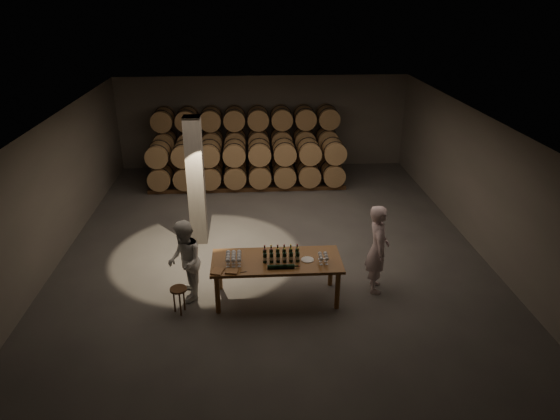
{
  "coord_description": "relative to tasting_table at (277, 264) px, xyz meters",
  "views": [
    {
      "loc": [
        -0.48,
        -11.2,
        5.85
      ],
      "look_at": [
        0.2,
        -0.49,
        1.1
      ],
      "focal_mm": 32.0,
      "sensor_mm": 36.0,
      "label": 1
    }
  ],
  "objects": [
    {
      "name": "notebook_near",
      "position": [
        -0.88,
        -0.41,
        0.12
      ],
      "size": [
        0.26,
        0.23,
        0.03
      ],
      "primitive_type": "cube",
      "rotation": [
        0.0,
        0.0,
        -0.18
      ],
      "color": "#946236",
      "rests_on": "tasting_table"
    },
    {
      "name": "notebook_corner",
      "position": [
        -1.16,
        -0.38,
        0.12
      ],
      "size": [
        0.27,
        0.31,
        0.02
      ],
      "primitive_type": "cube",
      "rotation": [
        0.0,
        0.0,
        -0.29
      ],
      "color": "#946236",
      "rests_on": "tasting_table"
    },
    {
      "name": "tasting_table",
      "position": [
        0.0,
        0.0,
        0.0
      ],
      "size": [
        2.6,
        1.1,
        0.9
      ],
      "color": "brown",
      "rests_on": "ground"
    },
    {
      "name": "room",
      "position": [
        -1.8,
        2.7,
        0.8
      ],
      "size": [
        12.0,
        12.0,
        12.0
      ],
      "color": "#514E4C",
      "rests_on": "ground"
    },
    {
      "name": "bottle_cluster",
      "position": [
        0.09,
        -0.02,
        0.21
      ],
      "size": [
        0.73,
        0.23,
        0.31
      ],
      "color": "black",
      "rests_on": "tasting_table"
    },
    {
      "name": "plate",
      "position": [
        0.62,
        -0.04,
        0.11
      ],
      "size": [
        0.26,
        0.26,
        0.01
      ],
      "primitive_type": "cylinder",
      "color": "silver",
      "rests_on": "tasting_table"
    },
    {
      "name": "lying_bottles",
      "position": [
        0.08,
        -0.34,
        0.14
      ],
      "size": [
        0.62,
        0.08,
        0.08
      ],
      "color": "black",
      "rests_on": "tasting_table"
    },
    {
      "name": "stool",
      "position": [
        -1.93,
        -0.38,
        -0.34
      ],
      "size": [
        0.33,
        0.33,
        0.55
      ],
      "rotation": [
        0.0,
        0.0,
        0.24
      ],
      "color": "brown",
      "rests_on": "ground"
    },
    {
      "name": "person_woman",
      "position": [
        -1.84,
        0.13,
        0.07
      ],
      "size": [
        0.81,
        0.95,
        1.72
      ],
      "primitive_type": "imported",
      "rotation": [
        0.0,
        0.0,
        -1.37
      ],
      "color": "white",
      "rests_on": "ground"
    },
    {
      "name": "barrel_stack_front",
      "position": [
        -0.57,
        6.3,
        0.03
      ],
      "size": [
        6.26,
        0.95,
        1.57
      ],
      "color": "brown",
      "rests_on": "ground"
    },
    {
      "name": "person_man",
      "position": [
        2.1,
        0.23,
        0.16
      ],
      "size": [
        0.54,
        0.75,
        1.92
      ],
      "primitive_type": "imported",
      "rotation": [
        0.0,
        0.0,
        1.45
      ],
      "color": "silver",
      "rests_on": "ground"
    },
    {
      "name": "glass_cluster_right",
      "position": [
        0.92,
        -0.13,
        0.22
      ],
      "size": [
        0.19,
        0.3,
        0.17
      ],
      "color": "silver",
      "rests_on": "tasting_table"
    },
    {
      "name": "pen",
      "position": [
        -0.66,
        -0.44,
        0.11
      ],
      "size": [
        0.13,
        0.04,
        0.01
      ],
      "primitive_type": "cylinder",
      "rotation": [
        0.0,
        1.57,
        0.22
      ],
      "color": "black",
      "rests_on": "tasting_table"
    },
    {
      "name": "barrel_stack_back",
      "position": [
        -0.57,
        7.7,
        0.4
      ],
      "size": [
        6.26,
        0.95,
        2.31
      ],
      "color": "brown",
      "rests_on": "ground"
    },
    {
      "name": "glass_cluster_left",
      "position": [
        -0.85,
        -0.04,
        0.24
      ],
      "size": [
        0.31,
        0.42,
        0.19
      ],
      "color": "silver",
      "rests_on": "tasting_table"
    }
  ]
}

